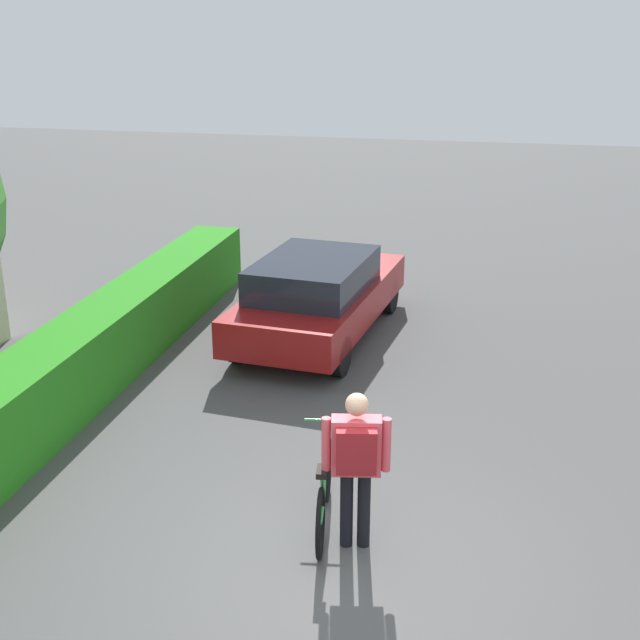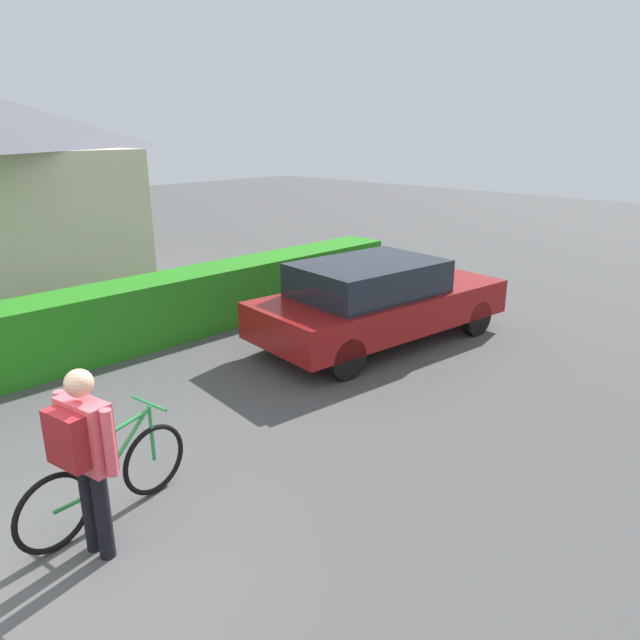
% 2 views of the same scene
% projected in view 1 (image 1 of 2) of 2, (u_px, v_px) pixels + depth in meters
% --- Properties ---
extents(ground_plane, '(60.00, 60.00, 0.00)m').
position_uv_depth(ground_plane, '(338.00, 575.00, 8.11)').
color(ground_plane, '#484848').
extents(parked_car_near, '(4.58, 2.25, 1.41)m').
position_uv_depth(parked_car_near, '(318.00, 294.00, 13.85)').
color(parked_car_near, maroon).
rests_on(parked_car_near, ground).
extents(bicycle, '(1.74, 0.50, 0.97)m').
position_uv_depth(bicycle, '(324.00, 492.00, 8.78)').
color(bicycle, black).
rests_on(bicycle, ground).
extents(person_rider, '(0.42, 0.66, 1.67)m').
position_uv_depth(person_rider, '(356.00, 457.00, 8.20)').
color(person_rider, black).
rests_on(person_rider, ground).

